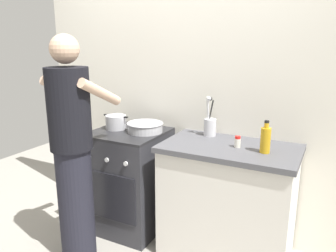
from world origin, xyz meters
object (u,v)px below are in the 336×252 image
Objects in this scene: spice_bottle at (238,142)px; person at (73,154)px; utensil_crock at (210,125)px; pot at (116,122)px; stove_range at (130,180)px; oil_bottle at (265,139)px; mixing_bowl at (145,127)px.

person is (-1.05, -0.57, -0.08)m from spice_bottle.
person is (-0.76, -0.77, -0.13)m from utensil_crock.
stove_range is at bearing -8.68° from pot.
stove_range is at bearing 179.63° from spice_bottle.
pot is 2.94× the size of spice_bottle.
pot is 0.61m from person.
pot is at bearing 171.32° from stove_range.
pot is (-0.14, 0.02, 0.51)m from stove_range.
stove_range is at bearing -163.71° from utensil_crock.
person reaches higher than stove_range.
person is at bearing -151.51° from spice_bottle.
person reaches higher than utensil_crock.
oil_bottle is 0.13× the size of person.
spice_bottle is 0.21m from oil_bottle.
spice_bottle is (1.10, -0.03, -0.02)m from pot.
spice_bottle is 0.05× the size of person.
utensil_crock is at bearing 45.38° from person.
person reaches higher than oil_bottle.
mixing_bowl is 0.67m from person.
oil_bottle is at bearing -25.15° from utensil_crock.
pot is 0.15× the size of person.
spice_bottle is (0.82, -0.06, -0.00)m from mixing_bowl.
utensil_crock is 0.54m from oil_bottle.
spice_bottle is (0.96, -0.01, 0.49)m from stove_range.
utensil_crock is 3.89× the size of spice_bottle.
mixing_bowl is 0.95× the size of utensil_crock.
oil_bottle reaches higher than pot.
mixing_bowl is (0.28, 0.03, -0.02)m from pot.
utensil_crock is 0.36m from spice_bottle.
stove_range is 2.75× the size of utensil_crock.
spice_bottle reaches higher than mixing_bowl.
utensil_crock is at bearing 154.85° from oil_bottle.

